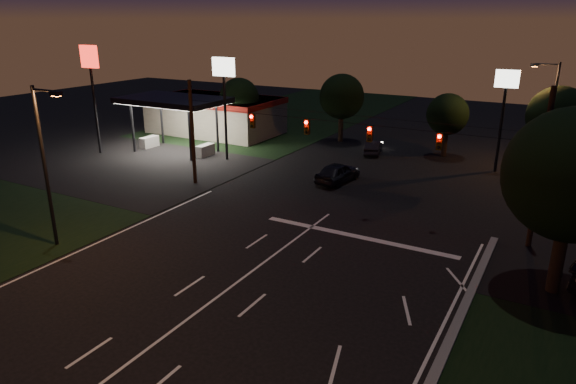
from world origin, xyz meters
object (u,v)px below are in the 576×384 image
Objects in this scene: utility_pole_right at (528,246)px; car_oncoming_b at (373,147)px; tree_right_near at (574,176)px; car_oncoming_a at (338,172)px.

utility_pole_right reaches higher than car_oncoming_b.
car_oncoming_b is (-16.63, 20.42, -5.05)m from tree_right_near.
utility_pole_right reaches higher than car_oncoming_a.
tree_right_near reaches higher than car_oncoming_b.
utility_pole_right is 1.03× the size of tree_right_near.
utility_pole_right is 2.35× the size of car_oncoming_b.
car_oncoming_a is at bearing 80.33° from car_oncoming_b.
utility_pole_right is at bearing 165.10° from car_oncoming_a.
utility_pole_right is 21.71m from car_oncoming_b.
utility_pole_right is at bearing 120.32° from car_oncoming_b.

